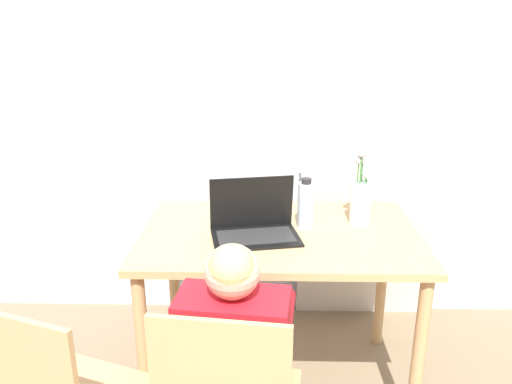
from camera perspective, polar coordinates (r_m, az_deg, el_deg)
wall_back at (r=2.58m, az=-0.82°, el=11.80°), size 6.40×0.05×2.50m
dining_table at (r=2.11m, az=2.70°, el=-6.98°), size 1.14×0.73×0.75m
person_seated at (r=1.63m, az=-2.30°, el=-17.24°), size 0.38×0.46×0.98m
laptop at (r=2.01m, az=-0.23°, el=-3.51°), size 0.38×0.29×0.23m
flower_vase at (r=2.15m, az=11.91°, el=-0.48°), size 0.09×0.09×0.33m
water_bottle at (r=2.08m, az=5.69°, el=-1.46°), size 0.07×0.07×0.22m
cardboard_panel at (r=2.69m, az=12.63°, el=-4.32°), size 0.72×0.16×1.06m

